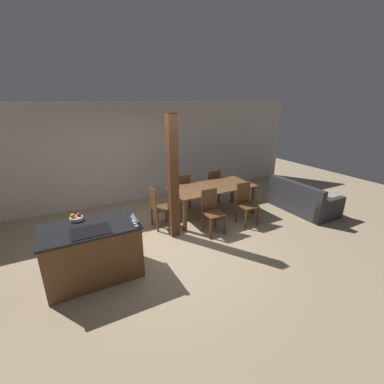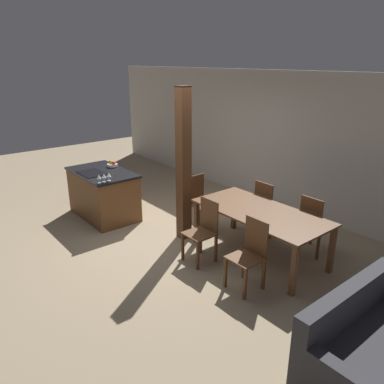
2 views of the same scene
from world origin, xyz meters
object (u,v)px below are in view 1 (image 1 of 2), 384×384
object	(u,v)px
wine_glass_near	(136,219)
wine_glass_far	(133,215)
kitchen_island	(93,251)
dining_table	(212,190)
wine_glass_middle	(135,217)
couch	(302,201)
dining_chair_near_left	(212,210)
dining_chair_far_left	(182,191)
fruit_bowl	(76,218)
dining_chair_far_right	(212,185)
dining_chair_near_right	(246,203)
dining_chair_head_end	(158,207)
timber_post	(173,179)

from	to	relation	value
wine_glass_near	wine_glass_far	size ratio (longest dim) A/B	1.00
wine_glass_near	wine_glass_far	world-z (taller)	same
kitchen_island	dining_table	distance (m)	3.16
wine_glass_middle	couch	size ratio (longest dim) A/B	0.09
dining_chair_near_left	dining_chair_far_left	xyz separation A→B (m)	(0.00, 1.45, 0.00)
wine_glass_near	wine_glass_middle	world-z (taller)	same
fruit_bowl	dining_chair_near_left	size ratio (longest dim) A/B	0.21
kitchen_island	dining_chair_near_left	bearing A→B (deg)	8.78
dining_chair_far_left	kitchen_island	bearing A→B (deg)	36.36
wine_glass_middle	dining_chair_far_right	world-z (taller)	wine_glass_middle
dining_chair_near_right	dining_chair_head_end	bearing A→B (deg)	158.83
wine_glass_middle	dining_table	size ratio (longest dim) A/B	0.07
dining_chair_far_left	couch	bearing A→B (deg)	149.46
dining_chair_far_right	wine_glass_far	bearing A→B (deg)	35.92
dining_chair_near_right	dining_chair_head_end	size ratio (longest dim) A/B	1.00
timber_post	fruit_bowl	bearing A→B (deg)	-170.13
kitchen_island	dining_chair_near_left	distance (m)	2.52
dining_table	timber_post	size ratio (longest dim) A/B	0.82
dining_table	dining_chair_far_right	distance (m)	0.88
dining_chair_far_right	couch	bearing A→B (deg)	138.11
dining_chair_near_right	timber_post	xyz separation A→B (m)	(-1.71, 0.24, 0.76)
wine_glass_middle	wine_glass_far	bearing A→B (deg)	90.00
wine_glass_near	dining_table	bearing A→B (deg)	32.43
wine_glass_far	dining_chair_near_right	world-z (taller)	wine_glass_far
fruit_bowl	dining_chair_near_left	xyz separation A→B (m)	(2.64, 0.08, -0.46)
dining_chair_near_right	dining_chair_head_end	xyz separation A→B (m)	(-1.87, 0.72, 0.00)
fruit_bowl	dining_chair_far_left	distance (m)	3.08
dining_table	wine_glass_far	bearing A→B (deg)	-150.93
dining_chair_far_right	dining_chair_head_end	xyz separation A→B (m)	(-1.87, -0.72, 0.00)
dining_chair_near_left	dining_chair_near_right	bearing A→B (deg)	0.00
wine_glass_far	dining_chair_far_left	bearing A→B (deg)	47.42
dining_table	timber_post	xyz separation A→B (m)	(-1.25, -0.48, 0.59)
dining_chair_near_left	kitchen_island	bearing A→B (deg)	-171.22
dining_chair_far_right	couch	size ratio (longest dim) A/B	0.59
wine_glass_near	wine_glass_middle	xyz separation A→B (m)	(0.00, 0.09, 0.00)
kitchen_island	couch	bearing A→B (deg)	2.59
dining_chair_near_left	dining_chair_far_right	xyz separation A→B (m)	(0.93, 1.45, 0.00)
dining_chair_near_left	dining_chair_near_right	size ratio (longest dim) A/B	1.00
wine_glass_far	couch	size ratio (longest dim) A/B	0.09
dining_table	couch	world-z (taller)	couch
dining_chair_near_right	wine_glass_near	bearing A→B (deg)	-165.01
wine_glass_near	dining_chair_near_left	distance (m)	2.05
dining_chair_far_left	dining_chair_head_end	bearing A→B (deg)	37.52
dining_chair_far_right	dining_chair_head_end	world-z (taller)	same
dining_table	wine_glass_near	bearing A→B (deg)	-147.57
wine_glass_far	dining_chair_far_left	world-z (taller)	wine_glass_far
wine_glass_near	dining_chair_far_right	world-z (taller)	wine_glass_near
dining_chair_near_right	dining_chair_far_left	world-z (taller)	same
dining_chair_head_end	fruit_bowl	bearing A→B (deg)	115.31
dining_chair_head_end	dining_chair_far_left	bearing A→B (deg)	-52.48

